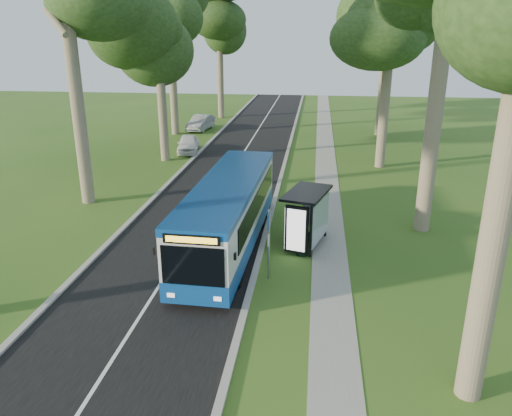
{
  "coord_description": "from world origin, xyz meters",
  "views": [
    {
      "loc": [
        2.2,
        -17.53,
        9.15
      ],
      "look_at": [
        -0.37,
        3.61,
        1.6
      ],
      "focal_mm": 35.0,
      "sensor_mm": 36.0,
      "label": 1
    }
  ],
  "objects_px": {
    "bus_stop_sign": "(269,237)",
    "bus_shelter": "(309,211)",
    "car_silver": "(201,123)",
    "bus": "(229,214)",
    "litter_bin": "(302,243)",
    "car_white": "(188,144)"
  },
  "relations": [
    {
      "from": "bus",
      "to": "car_silver",
      "type": "relative_size",
      "value": 2.67
    },
    {
      "from": "bus_shelter",
      "to": "car_white",
      "type": "distance_m",
      "value": 20.33
    },
    {
      "from": "litter_bin",
      "to": "car_silver",
      "type": "bearing_deg",
      "value": 111.3
    },
    {
      "from": "bus",
      "to": "litter_bin",
      "type": "height_order",
      "value": "bus"
    },
    {
      "from": "car_white",
      "to": "car_silver",
      "type": "relative_size",
      "value": 0.92
    },
    {
      "from": "bus_stop_sign",
      "to": "bus",
      "type": "bearing_deg",
      "value": 127.69
    },
    {
      "from": "bus",
      "to": "car_white",
      "type": "relative_size",
      "value": 2.92
    },
    {
      "from": "bus",
      "to": "car_white",
      "type": "distance_m",
      "value": 19.14
    },
    {
      "from": "car_white",
      "to": "car_silver",
      "type": "distance_m",
      "value": 9.5
    },
    {
      "from": "car_silver",
      "to": "bus",
      "type": "bearing_deg",
      "value": -66.41
    },
    {
      "from": "bus_stop_sign",
      "to": "litter_bin",
      "type": "height_order",
      "value": "bus_stop_sign"
    },
    {
      "from": "car_white",
      "to": "bus_shelter",
      "type": "bearing_deg",
      "value": -70.72
    },
    {
      "from": "car_white",
      "to": "car_silver",
      "type": "bearing_deg",
      "value": 86.77
    },
    {
      "from": "bus_stop_sign",
      "to": "car_silver",
      "type": "xyz_separation_m",
      "value": [
        -9.62,
        30.22,
        -1.03
      ]
    },
    {
      "from": "bus_stop_sign",
      "to": "car_white",
      "type": "xyz_separation_m",
      "value": [
        -8.48,
        20.79,
        -1.07
      ]
    },
    {
      "from": "bus_shelter",
      "to": "car_white",
      "type": "relative_size",
      "value": 0.81
    },
    {
      "from": "bus_stop_sign",
      "to": "car_white",
      "type": "height_order",
      "value": "bus_stop_sign"
    },
    {
      "from": "car_silver",
      "to": "bus_shelter",
      "type": "bearing_deg",
      "value": -59.59
    },
    {
      "from": "litter_bin",
      "to": "car_white",
      "type": "bearing_deg",
      "value": 117.82
    },
    {
      "from": "bus_stop_sign",
      "to": "bus_shelter",
      "type": "bearing_deg",
      "value": 65.87
    },
    {
      "from": "litter_bin",
      "to": "car_silver",
      "type": "relative_size",
      "value": 0.23
    },
    {
      "from": "bus",
      "to": "litter_bin",
      "type": "bearing_deg",
      "value": -5.48
    }
  ]
}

